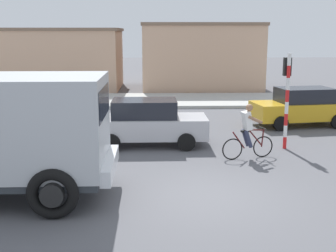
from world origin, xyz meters
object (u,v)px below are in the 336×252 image
cyclist (248,132)px  car_red_near (148,122)px  traffic_light_pole (287,88)px  car_white_mid (302,106)px

cyclist → car_red_near: (-3.13, 1.79, -0.05)m
cyclist → car_red_near: 3.61m
cyclist → traffic_light_pole: 2.32m
traffic_light_pole → car_white_mid: 4.26m
traffic_light_pole → car_white_mid: (1.75, 3.68, -1.25)m
cyclist → traffic_light_pole: bearing=40.1°
car_red_near → car_white_mid: bearing=26.3°
car_red_near → car_white_mid: 7.14m
cyclist → car_white_mid: bearing=56.6°
cyclist → traffic_light_pole: size_ratio=0.54×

